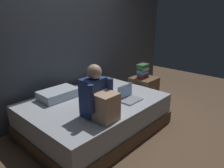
{
  "coord_description": "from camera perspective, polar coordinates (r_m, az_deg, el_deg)",
  "views": [
    {
      "loc": [
        -2.15,
        -1.84,
        1.73
      ],
      "look_at": [
        -0.03,
        0.1,
        0.75
      ],
      "focal_mm": 33.86,
      "sensor_mm": 36.0,
      "label": 1
    }
  ],
  "objects": [
    {
      "name": "nightstand",
      "position": [
        4.16,
        8.51,
        -1.9
      ],
      "size": [
        0.44,
        0.46,
        0.55
      ],
      "color": "brown",
      "rests_on": "ground_plane"
    },
    {
      "name": "laptop",
      "position": [
        3.12,
        4.48,
        -3.37
      ],
      "size": [
        0.32,
        0.23,
        0.22
      ],
      "color": "#9EA0A5",
      "rests_on": "bed"
    },
    {
      "name": "wall_back",
      "position": [
        3.74,
        -12.46,
        12.55
      ],
      "size": [
        5.6,
        0.1,
        2.7
      ],
      "primitive_type": "cube",
      "color": "#424751",
      "rests_on": "ground_plane"
    },
    {
      "name": "ground_plane",
      "position": [
        3.32,
        1.71,
        -12.63
      ],
      "size": [
        8.0,
        8.0,
        0.0
      ],
      "primitive_type": "plane",
      "color": "brown"
    },
    {
      "name": "book_stack",
      "position": [
        4.02,
        8.33,
        3.47
      ],
      "size": [
        0.24,
        0.18,
        0.26
      ],
      "color": "#9E2D28",
      "rests_on": "nightstand"
    },
    {
      "name": "bed",
      "position": [
        3.25,
        -4.63,
        -8.36
      ],
      "size": [
        2.0,
        1.5,
        0.5
      ],
      "color": "brown",
      "rests_on": "ground_plane"
    },
    {
      "name": "clothes_pile",
      "position": [
        3.73,
        -1.34,
        0.49
      ],
      "size": [
        0.35,
        0.25,
        0.13
      ],
      "color": "#4C6B56",
      "rests_on": "bed"
    },
    {
      "name": "person_sitting",
      "position": [
        2.55,
        -3.73,
        -3.78
      ],
      "size": [
        0.39,
        0.44,
        0.66
      ],
      "color": "navy",
      "rests_on": "bed"
    },
    {
      "name": "pillow",
      "position": [
        3.28,
        -14.27,
        -2.6
      ],
      "size": [
        0.56,
        0.36,
        0.13
      ],
      "primitive_type": "cube",
      "color": "silver",
      "rests_on": "bed"
    }
  ]
}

